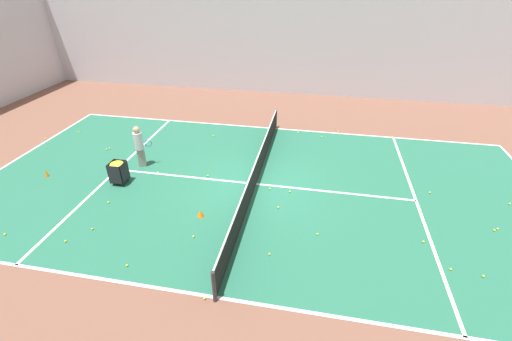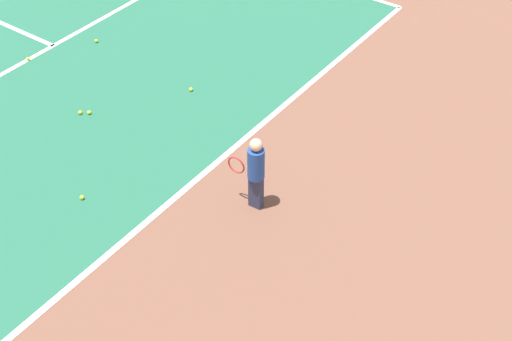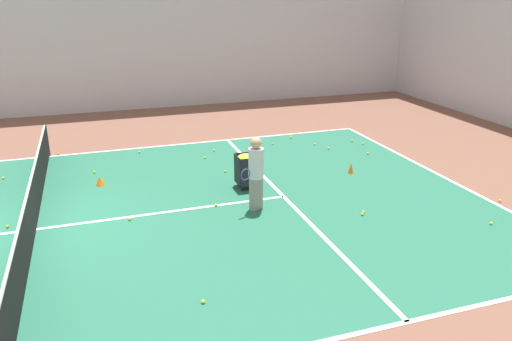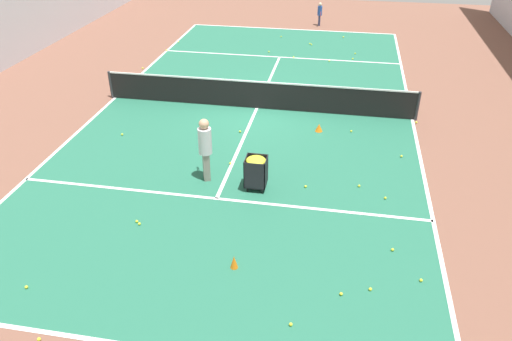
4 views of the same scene
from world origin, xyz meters
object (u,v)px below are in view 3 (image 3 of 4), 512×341
at_px(ball_cart, 247,165).
at_px(training_cone_1, 351,168).
at_px(coach_at_net, 256,169).
at_px(tennis_net, 32,208).
at_px(training_cone_0, 100,181).

bearing_deg(ball_cart, training_cone_1, 91.87).
bearing_deg(coach_at_net, training_cone_1, -177.78).
distance_m(tennis_net, ball_cart, 5.27).
height_order(tennis_net, training_cone_0, tennis_net).
relative_size(ball_cart, training_cone_0, 3.57).
xyz_separation_m(ball_cart, training_cone_1, (-0.10, 3.17, -0.49)).
bearing_deg(tennis_net, training_cone_1, 96.93).
distance_m(ball_cart, training_cone_1, 3.21).
xyz_separation_m(coach_at_net, training_cone_1, (-1.52, 3.40, -0.88)).
bearing_deg(coach_at_net, ball_cart, -120.87).
distance_m(tennis_net, training_cone_0, 2.77).
relative_size(coach_at_net, training_cone_0, 6.95).
bearing_deg(tennis_net, ball_cart, 99.97).
xyz_separation_m(tennis_net, training_cone_1, (-1.02, 8.36, -0.37)).
bearing_deg(training_cone_0, ball_cart, 69.34).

